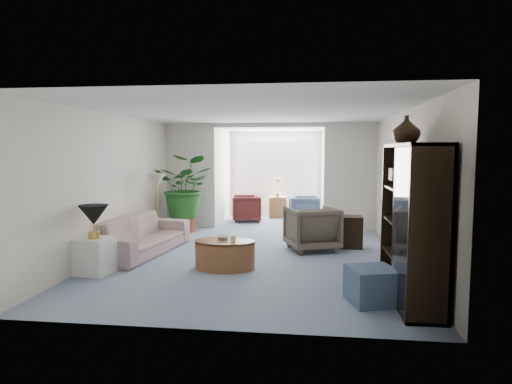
# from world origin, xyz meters

# --- Properties ---
(floor) EXTENTS (6.00, 6.00, 0.00)m
(floor) POSITION_xyz_m (0.00, 0.00, 0.00)
(floor) COLOR #8495AE
(floor) RESTS_ON ground
(sunroom_floor) EXTENTS (2.60, 2.60, 0.00)m
(sunroom_floor) POSITION_xyz_m (0.00, 4.10, 0.00)
(sunroom_floor) COLOR #8495AE
(sunroom_floor) RESTS_ON ground
(back_pier_left) EXTENTS (1.20, 0.12, 2.50)m
(back_pier_left) POSITION_xyz_m (-1.90, 3.00, 1.25)
(back_pier_left) COLOR silver
(back_pier_left) RESTS_ON ground
(back_pier_right) EXTENTS (1.20, 0.12, 2.50)m
(back_pier_right) POSITION_xyz_m (1.90, 3.00, 1.25)
(back_pier_right) COLOR silver
(back_pier_right) RESTS_ON ground
(back_header) EXTENTS (2.60, 0.12, 0.10)m
(back_header) POSITION_xyz_m (0.00, 3.00, 2.45)
(back_header) COLOR silver
(back_header) RESTS_ON back_pier_left
(window_pane) EXTENTS (2.20, 0.02, 1.50)m
(window_pane) POSITION_xyz_m (0.00, 5.18, 1.40)
(window_pane) COLOR white
(window_blinds) EXTENTS (2.20, 0.02, 1.50)m
(window_blinds) POSITION_xyz_m (0.00, 5.15, 1.40)
(window_blinds) COLOR white
(framed_picture) EXTENTS (0.04, 0.50, 0.40)m
(framed_picture) POSITION_xyz_m (2.46, -0.10, 1.70)
(framed_picture) COLOR beige
(sofa) EXTENTS (1.20, 2.39, 0.67)m
(sofa) POSITION_xyz_m (-2.03, 0.19, 0.33)
(sofa) COLOR #C0B4A2
(sofa) RESTS_ON ground
(end_table) EXTENTS (0.56, 0.56, 0.54)m
(end_table) POSITION_xyz_m (-2.23, -1.16, 0.27)
(end_table) COLOR white
(end_table) RESTS_ON ground
(table_lamp) EXTENTS (0.44, 0.44, 0.30)m
(table_lamp) POSITION_xyz_m (-2.23, -1.16, 0.89)
(table_lamp) COLOR black
(table_lamp) RESTS_ON end_table
(floor_lamp) EXTENTS (0.36, 0.36, 0.28)m
(floor_lamp) POSITION_xyz_m (-2.11, 1.28, 1.25)
(floor_lamp) COLOR beige
(floor_lamp) RESTS_ON ground
(coffee_table) EXTENTS (1.08, 1.08, 0.45)m
(coffee_table) POSITION_xyz_m (-0.34, -0.65, 0.23)
(coffee_table) COLOR brown
(coffee_table) RESTS_ON ground
(coffee_bowl) EXTENTS (0.25, 0.25, 0.05)m
(coffee_bowl) POSITION_xyz_m (-0.39, -0.55, 0.48)
(coffee_bowl) COLOR silver
(coffee_bowl) RESTS_ON coffee_table
(coffee_cup) EXTENTS (0.11, 0.11, 0.09)m
(coffee_cup) POSITION_xyz_m (-0.19, -0.75, 0.49)
(coffee_cup) COLOR silver
(coffee_cup) RESTS_ON coffee_table
(wingback_chair) EXTENTS (1.13, 1.14, 0.82)m
(wingback_chair) POSITION_xyz_m (1.02, 0.84, 0.41)
(wingback_chair) COLOR #5C5349
(wingback_chair) RESTS_ON ground
(side_table_dark) EXTENTS (0.51, 0.41, 0.61)m
(side_table_dark) POSITION_xyz_m (1.72, 1.14, 0.30)
(side_table_dark) COLOR black
(side_table_dark) RESTS_ON ground
(entertainment_cabinet) EXTENTS (0.46, 1.74, 1.94)m
(entertainment_cabinet) POSITION_xyz_m (2.23, -1.77, 0.97)
(entertainment_cabinet) COLOR black
(entertainment_cabinet) RESTS_ON ground
(cabinet_urn) EXTENTS (0.36, 0.36, 0.38)m
(cabinet_urn) POSITION_xyz_m (2.23, -1.27, 2.12)
(cabinet_urn) COLOR #321F10
(cabinet_urn) RESTS_ON entertainment_cabinet
(ottoman) EXTENTS (0.67, 0.67, 0.43)m
(ottoman) POSITION_xyz_m (1.74, -1.95, 0.22)
(ottoman) COLOR slate
(ottoman) RESTS_ON ground
(plant_pot) EXTENTS (0.40, 0.40, 0.32)m
(plant_pot) POSITION_xyz_m (-1.83, 2.36, 0.16)
(plant_pot) COLOR #9A3C2C
(plant_pot) RESTS_ON ground
(house_plant) EXTENTS (1.30, 1.12, 1.44)m
(house_plant) POSITION_xyz_m (-1.83, 2.36, 1.04)
(house_plant) COLOR #215D20
(house_plant) RESTS_ON plant_pot
(sunroom_chair_blue) EXTENTS (0.83, 0.81, 0.69)m
(sunroom_chair_blue) POSITION_xyz_m (0.84, 4.02, 0.34)
(sunroom_chair_blue) COLOR slate
(sunroom_chair_blue) RESTS_ON ground
(sunroom_chair_maroon) EXTENTS (0.83, 0.81, 0.69)m
(sunroom_chair_maroon) POSITION_xyz_m (-0.66, 4.02, 0.34)
(sunroom_chair_maroon) COLOR #54211C
(sunroom_chair_maroon) RESTS_ON ground
(sunroom_table) EXTENTS (0.51, 0.42, 0.58)m
(sunroom_table) POSITION_xyz_m (0.09, 4.77, 0.29)
(sunroom_table) COLOR brown
(sunroom_table) RESTS_ON ground
(shelf_clutter) EXTENTS (0.30, 1.27, 1.06)m
(shelf_clutter) POSITION_xyz_m (2.18, -1.95, 1.24)
(shelf_clutter) COLOR #2D2723
(shelf_clutter) RESTS_ON entertainment_cabinet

